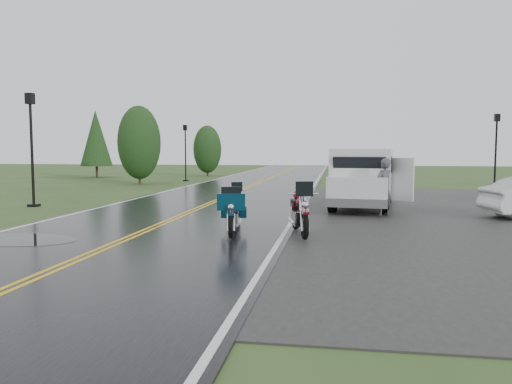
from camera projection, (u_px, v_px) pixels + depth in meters
ground at (141, 234)px, 13.33m from camera, size 120.00×120.00×0.00m
road at (224, 198)px, 23.17m from camera, size 8.00×100.00×0.04m
motorcycle_red at (305, 214)px, 12.07m from camera, size 1.33×2.50×1.40m
motorcycle_teal at (231, 215)px, 12.24m from camera, size 1.12×2.28×1.29m
motorcycle_silver at (237, 203)px, 15.79m from camera, size 1.37×2.08×1.16m
van_white at (333, 180)px, 17.65m from camera, size 2.96×6.18×2.33m
person_at_van at (384, 188)px, 16.77m from camera, size 0.83×0.83×1.94m
lamp_post_near_left at (32, 150)px, 19.58m from camera, size 0.39×0.39×4.51m
lamp_post_far_left at (185, 153)px, 35.69m from camera, size 0.35×0.35×4.07m
lamp_post_far_right at (496, 153)px, 26.22m from camera, size 0.36×0.36×4.17m
tree_left_mid at (139, 151)px, 32.78m from camera, size 2.81×2.81×4.39m
tree_left_far at (207, 154)px, 42.58m from camera, size 2.40×2.40×3.69m
pine_left_far at (96, 145)px, 40.47m from camera, size 2.56×2.56×5.33m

